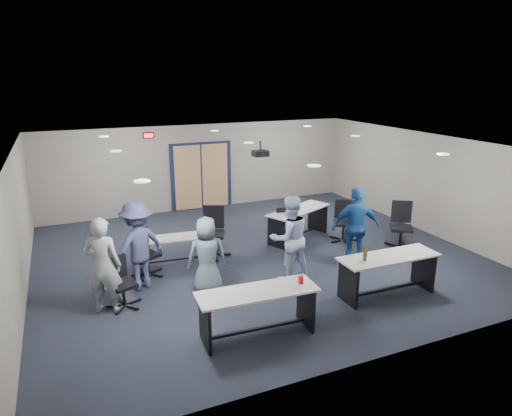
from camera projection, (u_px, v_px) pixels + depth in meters
name	position (u px, v px, depth m)	size (l,w,h in m)	color
floor	(257.00, 256.00, 10.98)	(10.00, 10.00, 0.00)	black
back_wall	(201.00, 167.00, 14.55)	(10.00, 0.04, 2.70)	gray
front_wall	(381.00, 279.00, 6.64)	(10.00, 0.04, 2.70)	gray
left_wall	(17.00, 231.00, 8.68)	(0.04, 9.00, 2.70)	gray
right_wall	(424.00, 182.00, 12.50)	(0.04, 9.00, 2.70)	gray
ceiling	(257.00, 144.00, 10.21)	(10.00, 9.00, 0.04)	white
double_door	(201.00, 176.00, 14.60)	(2.00, 0.07, 2.20)	#111933
exit_sign	(148.00, 135.00, 13.58)	(0.32, 0.07, 0.18)	black
ceiling_projector	(260.00, 153.00, 10.85)	(0.35, 0.32, 0.37)	black
ceiling_can_lights	(253.00, 144.00, 10.44)	(6.24, 5.74, 0.02)	silver
table_front_left	(258.00, 305.00, 7.53)	(2.05, 0.78, 0.95)	beige
table_front_right	(387.00, 268.00, 8.92)	(2.05, 0.72, 1.13)	beige
table_back_left	(168.00, 246.00, 10.41)	(1.63, 0.67, 0.64)	beige
table_back_right	(299.00, 219.00, 12.01)	(2.08, 1.43, 0.80)	beige
chair_back_a	(147.00, 254.00, 9.79)	(0.64, 0.64, 1.02)	black
chair_back_b	(213.00, 232.00, 10.83)	(0.75, 0.75, 1.19)	black
chair_back_c	(285.00, 227.00, 11.61)	(0.58, 0.58, 0.93)	black
chair_back_d	(344.00, 222.00, 11.82)	(0.67, 0.67, 1.07)	black
chair_loose_left	(123.00, 283.00, 8.47)	(0.61, 0.61, 0.97)	black
chair_loose_right	(401.00, 226.00, 11.29)	(0.74, 0.74, 1.18)	black
person_gray	(103.00, 266.00, 8.19)	(0.67, 0.44, 1.82)	#959FA2
person_plaid	(207.00, 256.00, 8.92)	(0.78, 0.51, 1.59)	slate
person_lightblue	(289.00, 238.00, 9.56)	(0.89, 0.69, 1.83)	#BDCFFB
person_navy	(356.00, 227.00, 10.24)	(1.07, 0.45, 1.83)	navy
person_back	(138.00, 246.00, 9.13)	(1.18, 0.68, 1.83)	#3E426F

